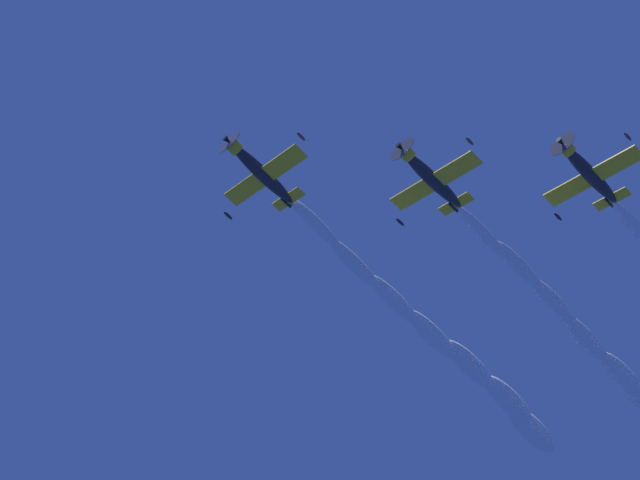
% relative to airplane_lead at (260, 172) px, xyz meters
% --- Properties ---
extents(airplane_lead, '(8.11, 8.53, 3.64)m').
position_rel_airplane_lead_xyz_m(airplane_lead, '(0.00, 0.00, 0.00)').
color(airplane_lead, '#232328').
extents(airplane_left_wingman, '(8.11, 8.48, 3.83)m').
position_rel_airplane_lead_xyz_m(airplane_left_wingman, '(9.34, -10.29, -0.22)').
color(airplane_left_wingman, '#232328').
extents(airplane_right_wingman, '(8.11, 8.55, 3.64)m').
position_rel_airplane_lead_xyz_m(airplane_right_wingman, '(17.49, -20.33, 0.08)').
color(airplane_right_wingman, '#232328').
extents(smoke_trail_lead, '(36.49, 3.46, 3.46)m').
position_rel_airplane_lead_xyz_m(smoke_trail_lead, '(26.07, -1.28, 1.16)').
color(smoke_trail_lead, white).
extents(smoke_trail_left_wingman, '(36.04, 3.00, 3.28)m').
position_rel_airplane_lead_xyz_m(smoke_trail_left_wingman, '(35.41, -11.29, 0.96)').
color(smoke_trail_left_wingman, white).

